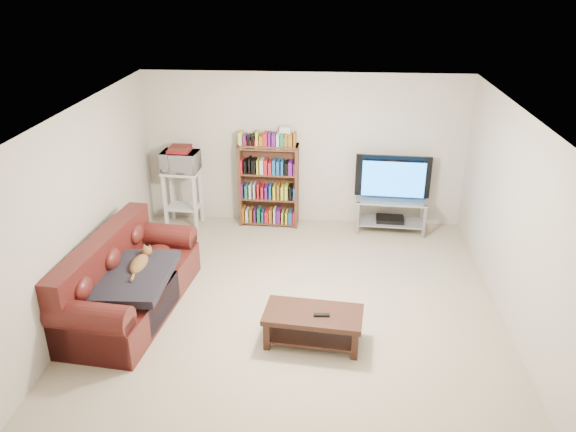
# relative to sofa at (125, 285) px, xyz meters

# --- Properties ---
(floor) EXTENTS (5.00, 5.00, 0.00)m
(floor) POSITION_rel_sofa_xyz_m (2.01, 0.28, -0.33)
(floor) COLOR #BCAA8B
(floor) RESTS_ON ground
(ceiling) EXTENTS (5.00, 5.00, 0.00)m
(ceiling) POSITION_rel_sofa_xyz_m (2.01, 0.28, 2.07)
(ceiling) COLOR white
(ceiling) RESTS_ON ground
(wall_back) EXTENTS (5.00, 0.00, 5.00)m
(wall_back) POSITION_rel_sofa_xyz_m (2.01, 2.78, 0.87)
(wall_back) COLOR beige
(wall_back) RESTS_ON ground
(wall_front) EXTENTS (5.00, 0.00, 5.00)m
(wall_front) POSITION_rel_sofa_xyz_m (2.01, -2.22, 0.87)
(wall_front) COLOR beige
(wall_front) RESTS_ON ground
(wall_left) EXTENTS (0.00, 5.00, 5.00)m
(wall_left) POSITION_rel_sofa_xyz_m (-0.49, 0.28, 0.87)
(wall_left) COLOR beige
(wall_left) RESTS_ON ground
(wall_right) EXTENTS (0.00, 5.00, 5.00)m
(wall_right) POSITION_rel_sofa_xyz_m (4.51, 0.28, 0.87)
(wall_right) COLOR beige
(wall_right) RESTS_ON ground
(sofa) EXTENTS (1.17, 2.27, 0.93)m
(sofa) POSITION_rel_sofa_xyz_m (0.00, 0.00, 0.00)
(sofa) COLOR #4A1613
(sofa) RESTS_ON floor
(blanket) EXTENTS (0.88, 1.12, 0.19)m
(blanket) POSITION_rel_sofa_xyz_m (0.17, -0.17, 0.22)
(blanket) COLOR black
(blanket) RESTS_ON sofa
(cat) EXTENTS (0.30, 0.62, 0.18)m
(cat) POSITION_rel_sofa_xyz_m (0.19, 0.03, 0.28)
(cat) COLOR brown
(cat) RESTS_ON sofa
(coffee_table) EXTENTS (1.12, 0.64, 0.39)m
(coffee_table) POSITION_rel_sofa_xyz_m (2.27, -0.50, -0.06)
(coffee_table) COLOR #311A11
(coffee_table) RESTS_ON floor
(remote) EXTENTS (0.18, 0.06, 0.02)m
(remote) POSITION_rel_sofa_xyz_m (2.37, -0.56, 0.07)
(remote) COLOR black
(remote) RESTS_ON coffee_table
(tv_stand) EXTENTS (1.10, 0.54, 0.53)m
(tv_stand) POSITION_rel_sofa_xyz_m (3.38, 2.48, 0.03)
(tv_stand) COLOR #999EA3
(tv_stand) RESTS_ON floor
(television) EXTENTS (1.16, 0.22, 0.66)m
(television) POSITION_rel_sofa_xyz_m (3.38, 2.48, 0.54)
(television) COLOR black
(television) RESTS_ON tv_stand
(dvd_player) EXTENTS (0.44, 0.32, 0.06)m
(dvd_player) POSITION_rel_sofa_xyz_m (3.38, 2.48, -0.14)
(dvd_player) COLOR black
(dvd_player) RESTS_ON tv_stand
(bookshelf) EXTENTS (0.94, 0.32, 1.34)m
(bookshelf) POSITION_rel_sofa_xyz_m (1.47, 2.58, 0.36)
(bookshelf) COLOR #512D1C
(bookshelf) RESTS_ON floor
(shelf_clutter) EXTENTS (0.68, 0.22, 0.28)m
(shelf_clutter) POSITION_rel_sofa_xyz_m (1.56, 2.59, 1.12)
(shelf_clutter) COLOR silver
(shelf_clutter) RESTS_ON bookshelf
(microwave_stand) EXTENTS (0.59, 0.45, 0.91)m
(microwave_stand) POSITION_rel_sofa_xyz_m (0.10, 2.47, 0.26)
(microwave_stand) COLOR silver
(microwave_stand) RESTS_ON floor
(microwave) EXTENTS (0.58, 0.41, 0.31)m
(microwave) POSITION_rel_sofa_xyz_m (0.10, 2.47, 0.74)
(microwave) COLOR silver
(microwave) RESTS_ON microwave_stand
(game_boxes) EXTENTS (0.35, 0.31, 0.05)m
(game_boxes) POSITION_rel_sofa_xyz_m (0.10, 2.47, 0.92)
(game_boxes) COLOR maroon
(game_boxes) RESTS_ON microwave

